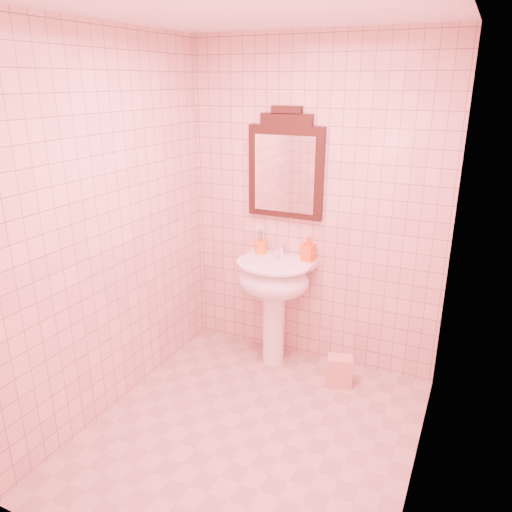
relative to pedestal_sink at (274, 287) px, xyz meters
The scene contains 8 objects.
floor 1.12m from the pedestal_sink, 75.90° to the right, with size 2.20×2.20×0.00m, color tan.
back_wall 0.67m from the pedestal_sink, 46.27° to the left, with size 2.00×0.02×2.50m, color beige.
pedestal_sink is the anchor object (origin of this frame).
faucet 0.29m from the pedestal_sink, 90.00° to the left, with size 0.04×0.16×0.11m.
mirror 0.91m from the pedestal_sink, 90.00° to the left, with size 0.59×0.06×0.82m.
toothbrush_cup 0.35m from the pedestal_sink, 140.73° to the left, with size 0.09×0.09×0.20m.
soap_dispenser 0.40m from the pedestal_sink, 32.98° to the left, with size 0.09×0.09×0.20m, color #EC4E13.
towel 0.80m from the pedestal_sink, ahead, with size 0.19×0.13×0.23m, color tan.
Camera 1 is at (1.16, -2.40, 2.17)m, focal length 35.00 mm.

